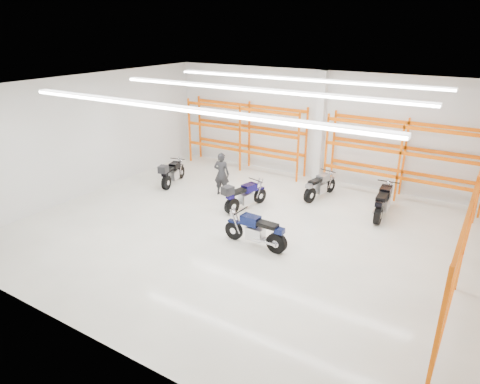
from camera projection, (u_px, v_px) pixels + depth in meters
The scene contains 11 objects.
ground at pixel (247, 231), 13.67m from camera, with size 14.00×14.00×0.00m, color beige.
room_shell at pixel (248, 130), 12.49m from camera, with size 14.02×12.02×4.51m.
motorcycle_main at pixel (258, 232), 12.57m from camera, with size 2.11×0.70×1.04m.
motorcycle_back_a at pixel (171, 174), 17.43m from camera, with size 0.85×2.01×1.04m.
motorcycle_back_b at pixel (243, 196), 15.09m from camera, with size 0.85×2.05×1.06m.
motorcycle_back_c at pixel (319, 187), 16.15m from camera, with size 0.75×1.96×0.97m.
motorcycle_back_d at pixel (383, 203), 14.56m from camera, with size 0.74×2.22×1.09m.
standing_man at pixel (222, 174), 16.34m from camera, with size 0.61×0.40×1.68m, color black.
structural_column at pixel (320, 127), 17.45m from camera, with size 0.32×0.32×4.50m, color white.
pallet_racking_back_left at pixel (245, 130), 19.02m from camera, with size 5.67×0.87×3.00m.
pallet_racking_back_right at pixel (403, 153), 15.69m from camera, with size 5.67×0.87×3.00m.
Camera 1 is at (6.28, -10.53, 6.18)m, focal length 32.00 mm.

